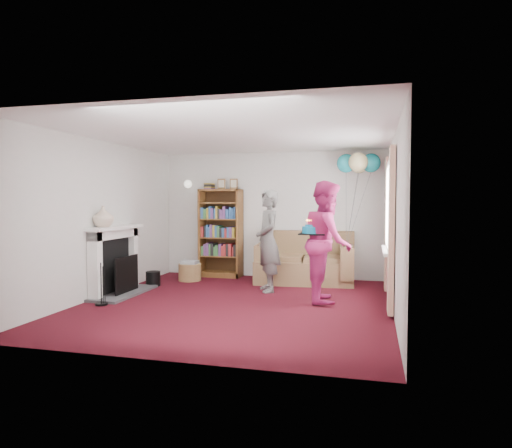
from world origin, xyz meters
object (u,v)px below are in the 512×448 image
(person_striped, at_px, (268,241))
(sofa, at_px, (305,263))
(bookcase, at_px, (221,233))
(person_magenta, at_px, (328,241))
(birthday_cake, at_px, (313,230))

(person_striped, bearing_deg, sofa, 129.19)
(bookcase, distance_m, person_magenta, 2.92)
(sofa, relative_size, birthday_cake, 4.53)
(birthday_cake, bearing_deg, sofa, 102.25)
(person_striped, xyz_separation_m, person_magenta, (1.05, -0.53, 0.06))
(bookcase, height_order, person_striped, bookcase)
(bookcase, height_order, person_magenta, bookcase)
(bookcase, bearing_deg, person_striped, -45.03)
(sofa, xyz_separation_m, person_striped, (-0.48, -1.03, 0.51))
(sofa, relative_size, person_striped, 1.04)
(sofa, height_order, person_striped, person_striped)
(person_striped, height_order, birthday_cake, person_striped)
(person_striped, bearing_deg, birthday_cake, 28.65)
(person_striped, distance_m, person_magenta, 1.18)
(bookcase, relative_size, birthday_cake, 4.98)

